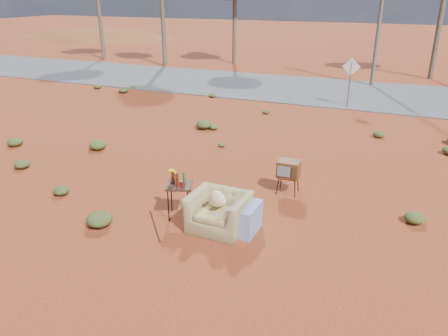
% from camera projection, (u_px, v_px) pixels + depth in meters
% --- Properties ---
extents(ground, '(140.00, 140.00, 0.00)m').
position_uv_depth(ground, '(200.00, 220.00, 9.96)').
color(ground, '#953C1D').
rests_on(ground, ground).
extents(highway, '(140.00, 7.00, 0.04)m').
position_uv_depth(highway, '(326.00, 91.00, 22.73)').
color(highway, '#565659').
rests_on(highway, ground).
extents(dirt_mound, '(26.00, 18.00, 2.00)m').
position_uv_depth(dirt_mound, '(95.00, 37.00, 49.85)').
color(dirt_mound, brown).
rests_on(dirt_mound, ground).
extents(armchair, '(1.47, 0.92, 1.08)m').
position_uv_depth(armchair, '(224.00, 208.00, 9.42)').
color(armchair, '#9C8B55').
rests_on(armchair, ground).
extents(tv_unit, '(0.56, 0.46, 0.88)m').
position_uv_depth(tv_unit, '(289.00, 169.00, 11.07)').
color(tv_unit, black).
rests_on(tv_unit, ground).
extents(side_table, '(0.72, 0.72, 1.12)m').
position_uv_depth(side_table, '(177.00, 183.00, 9.85)').
color(side_table, '#392214').
rests_on(side_table, ground).
extents(rusty_bar, '(0.94, 1.10, 0.04)m').
position_uv_depth(rusty_bar, '(155.00, 225.00, 9.70)').
color(rusty_bar, '#4F2715').
rests_on(rusty_bar, ground).
extents(road_sign, '(0.78, 0.06, 2.19)m').
position_uv_depth(road_sign, '(351.00, 74.00, 19.07)').
color(road_sign, brown).
rests_on(road_sign, ground).
extents(utility_pole_center, '(1.40, 0.20, 8.00)m').
position_uv_depth(utility_pole_center, '(381.00, 6.00, 22.58)').
color(utility_pole_center, brown).
rests_on(utility_pole_center, ground).
extents(scrub_patch, '(17.49, 8.07, 0.33)m').
position_uv_depth(scrub_patch, '(237.00, 150.00, 13.96)').
color(scrub_patch, '#435224').
rests_on(scrub_patch, ground).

